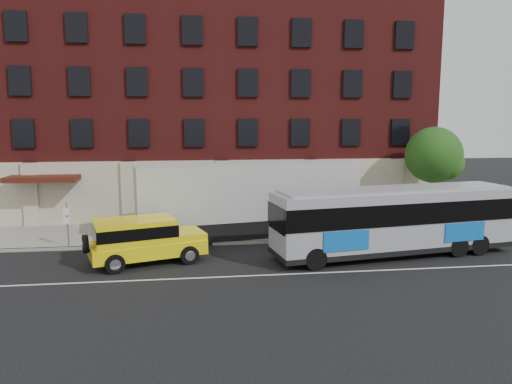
{
  "coord_description": "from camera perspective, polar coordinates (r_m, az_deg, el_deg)",
  "views": [
    {
      "loc": [
        -1.85,
        -19.84,
        6.84
      ],
      "look_at": [
        1.45,
        5.5,
        2.97
      ],
      "focal_mm": 33.94,
      "sensor_mm": 36.0,
      "label": 1
    }
  ],
  "objects": [
    {
      "name": "building",
      "position": [
        36.82,
        -4.61,
        9.74
      ],
      "size": [
        30.0,
        12.1,
        15.0
      ],
      "color": "#5C1715",
      "rests_on": "sidewalk"
    },
    {
      "name": "city_bus",
      "position": [
        25.28,
        16.09,
        -3.0
      ],
      "size": [
        12.83,
        4.56,
        3.44
      ],
      "color": "#95969F",
      "rests_on": "ground"
    },
    {
      "name": "sidewalk",
      "position": [
        29.68,
        -3.66,
        -4.58
      ],
      "size": [
        60.0,
        6.0,
        0.15
      ],
      "primitive_type": "cube",
      "color": "#99978B",
      "rests_on": "ground"
    },
    {
      "name": "lane_line",
      "position": [
        21.54,
        -2.14,
        -9.89
      ],
      "size": [
        60.0,
        0.12,
        0.01
      ],
      "primitive_type": "cube",
      "color": "silver",
      "rests_on": "ground"
    },
    {
      "name": "ground",
      "position": [
        21.07,
        -2.01,
        -10.34
      ],
      "size": [
        120.0,
        120.0,
        0.0
      ],
      "primitive_type": "plane",
      "color": "black",
      "rests_on": "ground"
    },
    {
      "name": "yellow_suv",
      "position": [
        23.71,
        -13.28,
        -5.28
      ],
      "size": [
        5.81,
        3.7,
        2.16
      ],
      "color": "yellow",
      "rests_on": "ground"
    },
    {
      "name": "kerb",
      "position": [
        26.78,
        -3.23,
        -6.04
      ],
      "size": [
        60.0,
        0.25,
        0.15
      ],
      "primitive_type": "cube",
      "color": "#99978B",
      "rests_on": "ground"
    },
    {
      "name": "street_tree",
      "position": [
        33.21,
        20.27,
        3.88
      ],
      "size": [
        3.6,
        3.6,
        6.2
      ],
      "color": "#332419",
      "rests_on": "sidewalk"
    },
    {
      "name": "shipping_container",
      "position": [
        28.0,
        -0.76,
        -1.1
      ],
      "size": [
        13.1,
        4.8,
        4.28
      ],
      "color": "black",
      "rests_on": "ground"
    },
    {
      "name": "sign_pole",
      "position": [
        27.36,
        -21.36,
        -3.35
      ],
      "size": [
        0.3,
        0.2,
        2.5
      ],
      "color": "gray",
      "rests_on": "ground"
    }
  ]
}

